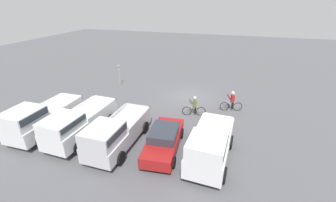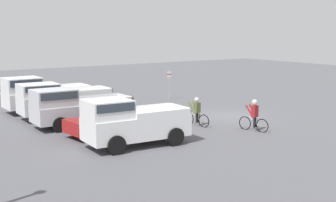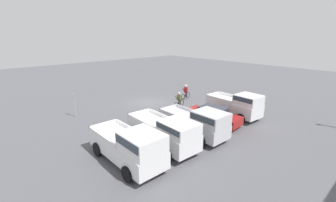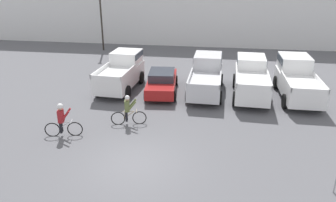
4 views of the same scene
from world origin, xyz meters
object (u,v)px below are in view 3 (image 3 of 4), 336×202
(fire_lane_sign, at_px, (74,102))
(pickup_truck_0, at_px, (237,105))
(pickup_truck_2, at_px, (166,131))
(pickup_truck_3, at_px, (131,146))
(cyclist_1, at_px, (186,92))
(pickup_truck_1, at_px, (198,122))
(sedan_0, at_px, (213,115))
(cyclist_0, at_px, (179,100))

(fire_lane_sign, bearing_deg, pickup_truck_0, 137.74)
(pickup_truck_0, xyz_separation_m, pickup_truck_2, (8.39, 0.02, -0.03))
(pickup_truck_3, xyz_separation_m, cyclist_1, (-12.06, -7.33, -0.30))
(pickup_truck_3, distance_m, cyclist_1, 14.12)
(pickup_truck_1, relative_size, fire_lane_sign, 2.43)
(fire_lane_sign, bearing_deg, sedan_0, 130.59)
(pickup_truck_2, bearing_deg, pickup_truck_0, -179.89)
(pickup_truck_1, bearing_deg, sedan_0, -164.46)
(pickup_truck_2, height_order, fire_lane_sign, fire_lane_sign)
(pickup_truck_2, bearing_deg, fire_lane_sign, -76.91)
(pickup_truck_1, bearing_deg, cyclist_0, -123.24)
(pickup_truck_0, height_order, pickup_truck_2, pickup_truck_0)
(pickup_truck_1, height_order, pickup_truck_2, pickup_truck_2)
(pickup_truck_2, height_order, cyclist_0, pickup_truck_2)
(pickup_truck_3, distance_m, fire_lane_sign, 9.92)
(pickup_truck_0, relative_size, fire_lane_sign, 2.19)
(pickup_truck_3, bearing_deg, cyclist_1, -148.72)
(pickup_truck_1, xyz_separation_m, cyclist_1, (-6.47, -7.39, -0.23))
(pickup_truck_0, height_order, pickup_truck_1, pickup_truck_0)
(pickup_truck_0, height_order, cyclist_0, pickup_truck_0)
(fire_lane_sign, bearing_deg, pickup_truck_1, 116.91)
(sedan_0, xyz_separation_m, cyclist_0, (-0.91, -4.90, 0.08))
(cyclist_0, bearing_deg, sedan_0, 79.45)
(sedan_0, xyz_separation_m, pickup_truck_1, (2.81, 0.78, 0.39))
(pickup_truck_1, height_order, fire_lane_sign, fire_lane_sign)
(sedan_0, bearing_deg, pickup_truck_3, 4.90)
(pickup_truck_1, bearing_deg, pickup_truck_2, -5.61)
(pickup_truck_1, xyz_separation_m, cyclist_0, (-3.72, -5.68, -0.31))
(cyclist_0, xyz_separation_m, fire_lane_sign, (8.78, -4.28, 0.56))
(pickup_truck_0, bearing_deg, pickup_truck_3, 1.18)
(cyclist_1, relative_size, fire_lane_sign, 0.78)
(sedan_0, relative_size, fire_lane_sign, 2.09)
(fire_lane_sign, bearing_deg, cyclist_0, 153.99)
(cyclist_0, bearing_deg, fire_lane_sign, -26.01)
(pickup_truck_3, height_order, cyclist_0, pickup_truck_3)
(pickup_truck_3, bearing_deg, pickup_truck_2, -175.59)
(sedan_0, height_order, pickup_truck_1, pickup_truck_1)
(cyclist_1, distance_m, fire_lane_sign, 11.82)
(sedan_0, xyz_separation_m, pickup_truck_3, (8.40, 0.72, 0.46))
(pickup_truck_0, xyz_separation_m, pickup_truck_3, (11.18, 0.23, 0.02))
(pickup_truck_1, bearing_deg, pickup_truck_3, -0.62)
(sedan_0, height_order, pickup_truck_2, pickup_truck_2)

